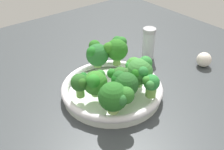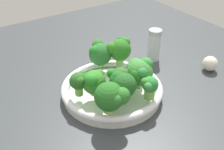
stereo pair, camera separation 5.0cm
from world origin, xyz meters
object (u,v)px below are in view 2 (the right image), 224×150
object	(u,v)px
broccoli_floret_2	(111,97)
broccoli_floret_7	(122,84)
broccoli_floret_6	(135,67)
pepper_shaker	(154,45)
bowl	(112,90)
broccoli_floret_5	(140,72)
broccoli_floret_1	(119,76)
broccoli_floret_4	(120,49)
broccoli_floret_8	(100,53)
broccoli_floret_3	(94,82)
broccoli_floret_0	(79,81)
garlic_bulb	(210,64)
broccoli_floret_9	(149,86)

from	to	relation	value
broccoli_floret_2	broccoli_floret_7	world-z (taller)	broccoli_floret_2
broccoli_floret_6	pepper_shaker	distance (cm)	17.53
broccoli_floret_7	bowl	bearing A→B (deg)	-101.99
broccoli_floret_5	broccoli_floret_7	xyz separation A→B (cm)	(6.50, 1.32, -0.33)
broccoli_floret_6	broccoli_floret_7	size ratio (longest dim) A/B	0.76
broccoli_floret_7	broccoli_floret_1	bearing A→B (deg)	-118.21
broccoli_floret_4	broccoli_floret_8	world-z (taller)	broccoli_floret_4
broccoli_floret_4	broccoli_floret_5	size ratio (longest dim) A/B	1.01
broccoli_floret_6	pepper_shaker	xyz separation A→B (cm)	(-14.93, -9.08, -1.39)
broccoli_floret_2	broccoli_floret_7	bearing A→B (deg)	-151.14
broccoli_floret_1	broccoli_floret_5	world-z (taller)	broccoli_floret_5
broccoli_floret_1	pepper_shaker	world-z (taller)	pepper_shaker
broccoli_floret_3	broccoli_floret_7	size ratio (longest dim) A/B	0.96
broccoli_floret_5	broccoli_floret_6	distance (cm)	5.13
broccoli_floret_2	broccoli_floret_5	distance (cm)	12.06
broccoli_floret_0	broccoli_floret_7	bearing A→B (deg)	136.80
bowl	broccoli_floret_4	world-z (taller)	broccoli_floret_4
broccoli_floret_1	broccoli_floret_0	bearing A→B (deg)	-14.91
broccoli_floret_0	broccoli_floret_7	distance (cm)	10.44
broccoli_floret_8	broccoli_floret_1	bearing A→B (deg)	82.39
broccoli_floret_2	broccoli_floret_4	distance (cm)	21.46
broccoli_floret_3	broccoli_floret_4	bearing A→B (deg)	-147.97
bowl	garlic_bulb	bearing A→B (deg)	169.34
broccoli_floret_0	broccoli_floret_2	size ratio (longest dim) A/B	0.82
broccoli_floret_1	broccoli_floret_3	distance (cm)	7.11
broccoli_floret_3	broccoli_floret_0	bearing A→B (deg)	-34.00
broccoli_floret_2	pepper_shaker	world-z (taller)	broccoli_floret_2
broccoli_floret_2	broccoli_floret_3	distance (cm)	7.85
broccoli_floret_9	garlic_bulb	world-z (taller)	broccoli_floret_9
bowl	broccoli_floret_6	distance (cm)	8.60
broccoli_floret_5	pepper_shaker	xyz separation A→B (cm)	(-16.85, -13.60, -2.88)
broccoli_floret_5	garlic_bulb	size ratio (longest dim) A/B	1.73
broccoli_floret_9	broccoli_floret_6	bearing A→B (deg)	-107.63
broccoli_floret_6	broccoli_floret_3	bearing A→B (deg)	3.01
broccoli_floret_7	garlic_bulb	bearing A→B (deg)	-179.61
broccoli_floret_4	broccoli_floret_6	xyz separation A→B (cm)	(0.57, 7.85, -1.93)
broccoli_floret_7	broccoli_floret_8	distance (cm)	16.80
broccoli_floret_1	broccoli_floret_4	bearing A→B (deg)	-125.56
broccoli_floret_3	pepper_shaker	size ratio (longest dim) A/B	0.66
bowl	broccoli_floret_5	size ratio (longest dim) A/B	3.37
broccoli_floret_0	broccoli_floret_6	distance (cm)	16.10
broccoli_floret_4	broccoli_floret_6	bearing A→B (deg)	85.87
broccoli_floret_5	garlic_bulb	distance (cm)	27.27
broccoli_floret_2	broccoli_floret_3	bearing A→B (deg)	-91.55
broccoli_floret_1	broccoli_floret_3	bearing A→B (deg)	-5.47
broccoli_floret_1	bowl	bearing A→B (deg)	-58.02
garlic_bulb	broccoli_floret_9	bearing A→B (deg)	7.57
broccoli_floret_0	garlic_bulb	world-z (taller)	broccoli_floret_0
broccoli_floret_1	broccoli_floret_9	bearing A→B (deg)	111.15
bowl	broccoli_floret_0	bearing A→B (deg)	-5.96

